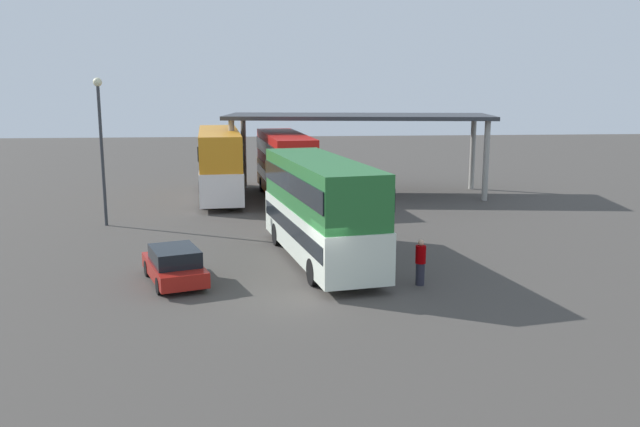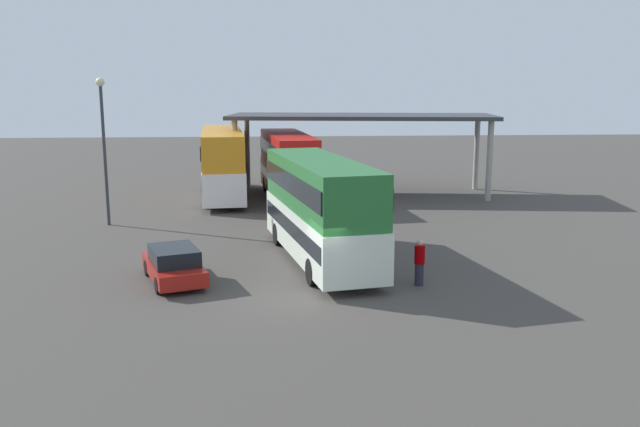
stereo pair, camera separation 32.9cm
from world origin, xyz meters
name	(u,v)px [view 2 (the right image)]	position (x,y,z in m)	size (l,w,h in m)	color
ground_plane	(308,296)	(0.00, 0.00, 0.00)	(140.00, 140.00, 0.00)	#45403C
double_decker_main	(320,206)	(0.74, 4.61, 2.31)	(4.40, 10.50, 4.21)	silver
parked_hatchback	(174,265)	(-4.85, 2.02, 0.67)	(2.89, 4.26, 1.35)	#9F1A13
double_decker_near_canopy	(223,161)	(-4.33, 20.49, 2.36)	(3.42, 11.45, 4.31)	white
double_decker_mid_row	(288,163)	(-0.19, 19.66, 2.27)	(3.62, 10.74, 4.13)	orange
depot_canopy	(361,120)	(4.67, 21.34, 4.85)	(17.68, 7.95, 5.22)	#33353A
lamppost_tall	(103,133)	(-9.68, 12.45, 4.75)	(0.44, 0.44, 7.50)	#33353A
pedestrian_waiting	(419,263)	(4.09, 0.98, 0.85)	(0.38, 0.38, 1.70)	#262633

